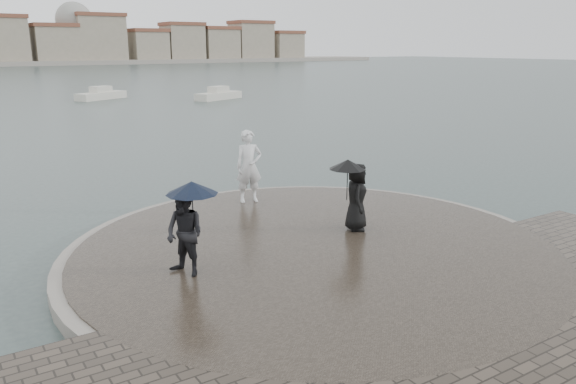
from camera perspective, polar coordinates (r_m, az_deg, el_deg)
ground at (r=11.85m, az=12.90°, el=-11.82°), size 400.00×400.00×0.00m
kerb_ring at (r=14.22m, az=2.84°, el=-6.16°), size 12.50×12.50×0.32m
quay_tip at (r=14.21m, az=2.85°, el=-6.08°), size 11.90×11.90×0.36m
statue at (r=17.77m, az=-3.99°, el=2.62°), size 0.94×0.73×2.30m
visitor_left at (r=12.24m, az=-10.29°, el=-3.12°), size 1.33×1.23×2.04m
visitor_right at (r=15.07m, az=6.78°, el=0.19°), size 1.25×1.13×1.95m
boats at (r=60.68m, az=-20.07°, el=9.23°), size 27.53×21.66×1.50m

